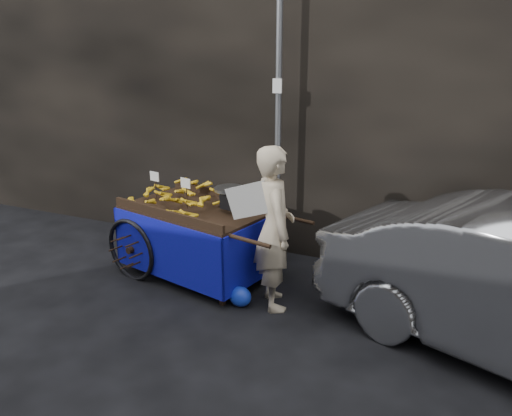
% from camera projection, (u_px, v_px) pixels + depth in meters
% --- Properties ---
extents(ground, '(80.00, 80.00, 0.00)m').
position_uv_depth(ground, '(214.00, 296.00, 6.04)').
color(ground, black).
rests_on(ground, ground).
extents(building_wall, '(13.50, 2.00, 5.00)m').
position_uv_depth(building_wall, '(316.00, 73.00, 7.38)').
color(building_wall, black).
rests_on(building_wall, ground).
extents(street_pole, '(0.12, 0.10, 4.00)m').
position_uv_depth(street_pole, '(278.00, 117.00, 6.43)').
color(street_pole, slate).
rests_on(street_pole, ground).
extents(banana_cart, '(2.67, 1.63, 1.35)m').
position_uv_depth(banana_cart, '(194.00, 213.00, 6.39)').
color(banana_cart, black).
rests_on(banana_cart, ground).
extents(vendor, '(0.93, 0.82, 1.88)m').
position_uv_depth(vendor, '(274.00, 228.00, 5.56)').
color(vendor, '#BDAA8C').
rests_on(vendor, ground).
extents(plastic_bag, '(0.27, 0.21, 0.24)m').
position_uv_depth(plastic_bag, '(240.00, 297.00, 5.76)').
color(plastic_bag, blue).
rests_on(plastic_bag, ground).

